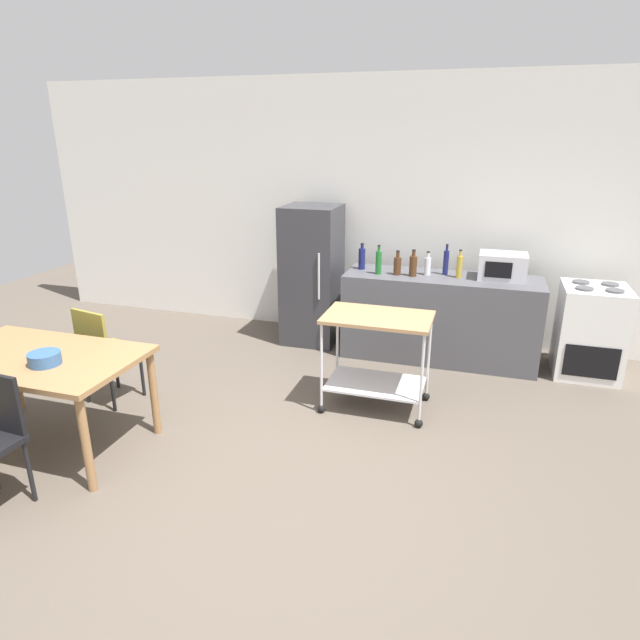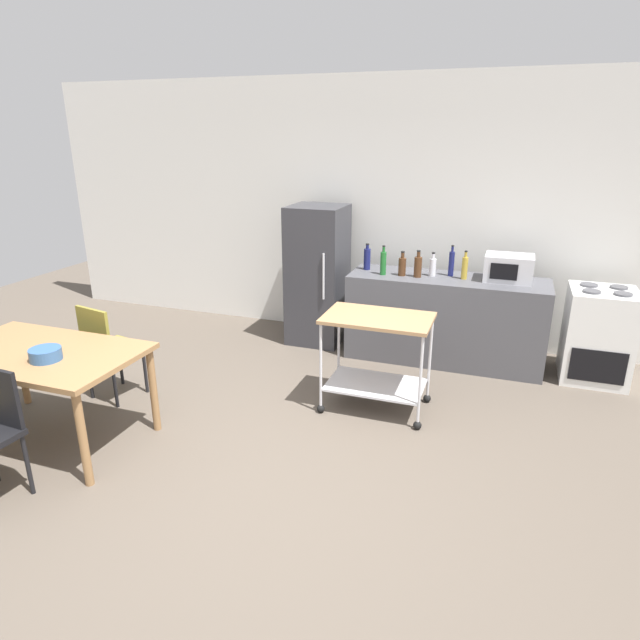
% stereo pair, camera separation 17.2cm
% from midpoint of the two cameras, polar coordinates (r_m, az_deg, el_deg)
% --- Properties ---
extents(ground_plane, '(12.00, 12.00, 0.00)m').
position_cam_midpoint_polar(ground_plane, '(3.96, -4.91, -16.53)').
color(ground_plane, brown).
extents(back_wall, '(8.40, 0.12, 2.90)m').
position_cam_midpoint_polar(back_wall, '(6.32, 6.90, 11.28)').
color(back_wall, silver).
rests_on(back_wall, ground_plane).
extents(kitchen_counter, '(2.00, 0.64, 0.90)m').
position_cam_midpoint_polar(kitchen_counter, '(5.84, 13.80, 0.07)').
color(kitchen_counter, '#4C4C51').
rests_on(kitchen_counter, ground_plane).
extents(dining_table, '(1.50, 0.90, 0.75)m').
position_cam_midpoint_polar(dining_table, '(4.58, -26.33, -3.86)').
color(dining_table, olive).
rests_on(dining_table, ground_plane).
extents(chair_olive, '(0.47, 0.47, 0.89)m').
position_cam_midpoint_polar(chair_olive, '(5.13, -20.55, -2.50)').
color(chair_olive, olive).
rests_on(chair_olive, ground_plane).
extents(stove_oven, '(0.60, 0.61, 0.92)m').
position_cam_midpoint_polar(stove_oven, '(5.91, 27.88, -1.41)').
color(stove_oven, white).
rests_on(stove_oven, ground_plane).
extents(refrigerator, '(0.60, 0.63, 1.55)m').
position_cam_midpoint_polar(refrigerator, '(6.13, 0.55, 4.73)').
color(refrigerator, '#333338').
rests_on(refrigerator, ground_plane).
extents(kitchen_cart, '(0.91, 0.57, 0.85)m').
position_cam_midpoint_polar(kitchen_cart, '(4.65, 7.06, -2.86)').
color(kitchen_cart, '#A37A51').
rests_on(kitchen_cart, ground_plane).
extents(bottle_soy_sauce, '(0.07, 0.07, 0.28)m').
position_cam_midpoint_polar(bottle_soy_sauce, '(5.87, 5.82, 6.44)').
color(bottle_soy_sauce, navy).
rests_on(bottle_soy_sauce, kitchen_counter).
extents(bottle_vinegar, '(0.06, 0.06, 0.31)m').
position_cam_midpoint_polar(bottle_vinegar, '(5.67, 7.53, 6.01)').
color(bottle_vinegar, '#1E6628').
rests_on(bottle_vinegar, kitchen_counter).
extents(bottle_soda, '(0.08, 0.08, 0.25)m').
position_cam_midpoint_polar(bottle_soda, '(5.67, 9.50, 5.62)').
color(bottle_soda, '#4C2D19').
rests_on(bottle_soda, kitchen_counter).
extents(bottle_wine, '(0.08, 0.08, 0.28)m').
position_cam_midpoint_polar(bottle_wine, '(5.64, 11.12, 5.57)').
color(bottle_wine, '#4C2D19').
rests_on(bottle_wine, kitchen_counter).
extents(bottle_hot_sauce, '(0.07, 0.07, 0.25)m').
position_cam_midpoint_polar(bottle_hot_sauce, '(5.71, 12.61, 5.50)').
color(bottle_hot_sauce, silver).
rests_on(bottle_hot_sauce, kitchen_counter).
extents(bottle_sparkling_water, '(0.06, 0.06, 0.32)m').
position_cam_midpoint_polar(bottle_sparkling_water, '(5.76, 14.49, 5.81)').
color(bottle_sparkling_water, navy).
rests_on(bottle_sparkling_water, kitchen_counter).
extents(bottle_olive_oil, '(0.06, 0.06, 0.29)m').
position_cam_midpoint_polar(bottle_olive_oil, '(5.67, 15.81, 5.34)').
color(bottle_olive_oil, gold).
rests_on(bottle_olive_oil, kitchen_counter).
extents(microwave, '(0.46, 0.35, 0.26)m').
position_cam_midpoint_polar(microwave, '(5.73, 20.03, 5.15)').
color(microwave, silver).
rests_on(microwave, kitchen_counter).
extents(fruit_bowl, '(0.22, 0.22, 0.09)m').
position_cam_midpoint_polar(fruit_bowl, '(4.34, -25.89, -3.27)').
color(fruit_bowl, '#33598C').
rests_on(fruit_bowl, dining_table).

